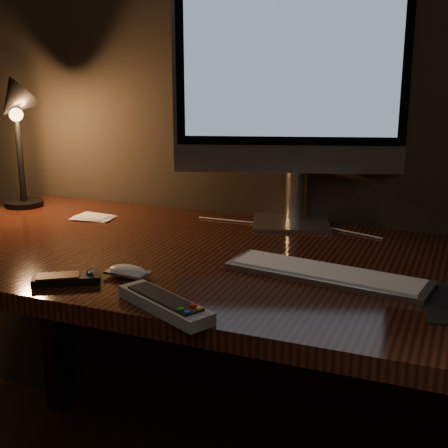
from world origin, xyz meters
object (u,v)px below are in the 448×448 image
at_px(monitor, 294,78).
at_px(desk, 231,297).
at_px(mouse, 128,273).
at_px(keyboard, 326,274).
at_px(media_remote, 66,279).
at_px(tv_remote, 165,304).
at_px(desk_lamp, 16,121).

bearing_deg(monitor, desk, -124.86).
bearing_deg(mouse, keyboard, 26.47).
height_order(media_remote, tv_remote, tv_remote).
height_order(monitor, keyboard, monitor).
relative_size(keyboard, tv_remote, 1.89).
bearing_deg(monitor, tv_remote, -112.11).
xyz_separation_m(monitor, keyboard, (0.19, -0.37, -0.38)).
bearing_deg(tv_remote, desk_lamp, 171.99).
bearing_deg(keyboard, tv_remote, -121.28).
bearing_deg(keyboard, monitor, 124.61).
relative_size(desk, mouse, 17.56).
bearing_deg(tv_remote, media_remote, -164.25).
xyz_separation_m(media_remote, desk_lamp, (-0.50, 0.47, 0.25)).
bearing_deg(media_remote, keyboard, -6.08).
relative_size(desk, tv_remote, 7.14).
bearing_deg(desk_lamp, media_remote, -30.71).
relative_size(desk, desk_lamp, 4.11).
xyz_separation_m(desk, desk_lamp, (-0.71, 0.12, 0.39)).
xyz_separation_m(desk, tv_remote, (0.03, -0.41, 0.14)).
bearing_deg(media_remote, tv_remote, -43.23).
relative_size(desk, media_remote, 11.47).
relative_size(monitor, mouse, 7.21).
bearing_deg(tv_remote, monitor, 113.33).
relative_size(media_remote, desk_lamp, 0.36).
distance_m(monitor, mouse, 0.68).
distance_m(monitor, desk_lamp, 0.81).
distance_m(desk, tv_remote, 0.43).
bearing_deg(keyboard, mouse, -150.13).
bearing_deg(tv_remote, keyboard, 77.80).
bearing_deg(desk, tv_remote, -85.55).
bearing_deg(mouse, monitor, 74.34).
relative_size(monitor, tv_remote, 2.93).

